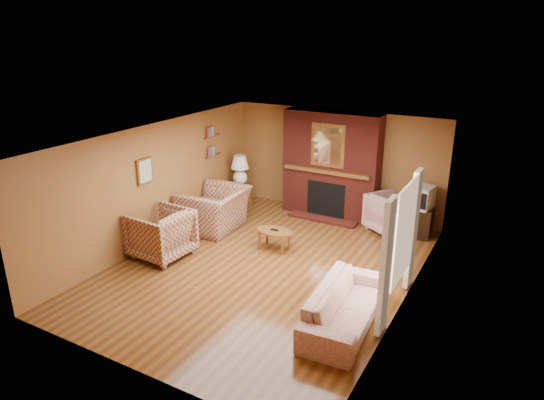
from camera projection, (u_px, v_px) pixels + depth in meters
The scene contains 20 objects.
floor at pixel (265, 267), 8.84m from camera, with size 6.50×6.50×0.00m, color #4D2A10.
ceiling at pixel (265, 138), 8.03m from camera, with size 6.50×6.50×0.00m, color silver.
wall_back at pixel (336, 162), 11.11m from camera, with size 6.50×6.50×0.00m, color #945F2E.
wall_front at pixel (129, 289), 5.76m from camera, with size 6.50×6.50×0.00m, color #945F2E.
wall_left at pixel (156, 184), 9.58m from camera, with size 6.50×6.50×0.00m, color #945F2E.
wall_right at pixel (409, 234), 7.29m from camera, with size 6.50×6.50×0.00m, color #945F2E.
fireplace at pixel (331, 166), 10.90m from camera, with size 2.20×0.82×2.40m.
window_right at pixel (402, 242), 7.18m from camera, with size 0.10×1.85×2.00m.
bookshelf at pixel (213, 142), 10.96m from camera, with size 0.09×0.55×0.71m.
botanical_print at pixel (145, 171), 9.20m from camera, with size 0.05×0.40×0.50m.
pendant_light at pixel (320, 136), 10.06m from camera, with size 0.36×0.36×0.48m.
plaid_loveseat at pixel (215, 209), 10.39m from camera, with size 1.36×1.18×0.88m, color maroon.
plaid_armchair at pixel (161, 234), 9.12m from camera, with size 0.99×1.02×0.93m, color maroon.
floral_sofa at pixel (345, 306), 7.08m from camera, with size 2.04×0.80×0.60m, color beige.
floral_armchair at pixel (393, 214), 10.22m from camera, with size 0.89×0.92×0.83m, color beige.
coffee_table at pixel (275, 233), 9.42m from camera, with size 0.75×0.47×0.43m.
side_table at pixel (240, 195), 11.72m from camera, with size 0.42×0.42×0.56m, color brown.
table_lamp at pixel (240, 169), 11.49m from camera, with size 0.43×0.43×0.71m.
tv_stand at pixel (417, 221), 10.10m from camera, with size 0.57×0.52×0.62m, color black.
crt_tv at pixel (420, 197), 9.91m from camera, with size 0.58×0.57×0.47m.
Camera 1 is at (3.95, -6.85, 4.15)m, focal length 32.00 mm.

